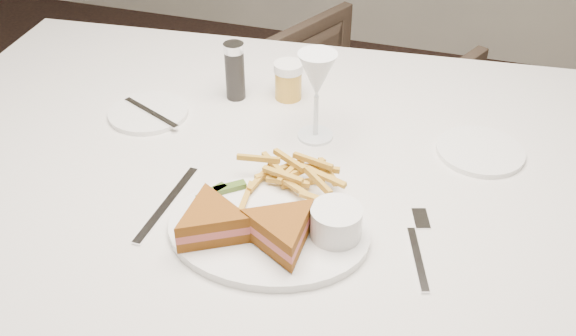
{
  "coord_description": "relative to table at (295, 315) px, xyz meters",
  "views": [
    {
      "loc": [
        0.45,
        -0.49,
        1.44
      ],
      "look_at": [
        0.19,
        0.33,
        0.8
      ],
      "focal_mm": 40.0,
      "sensor_mm": 36.0,
      "label": 1
    }
  ],
  "objects": [
    {
      "name": "chair_far",
      "position": [
        -0.08,
        0.97,
        -0.08
      ],
      "size": [
        0.75,
        0.74,
        0.6
      ],
      "primitive_type": "imported",
      "rotation": [
        0.0,
        0.0,
        2.72
      ],
      "color": "#45362A",
      "rests_on": "ground"
    },
    {
      "name": "table_setting",
      "position": [
        -0.01,
        -0.06,
        0.41
      ],
      "size": [
        0.81,
        0.59,
        0.18
      ],
      "color": "white",
      "rests_on": "table"
    },
    {
      "name": "table",
      "position": [
        0.0,
        0.0,
        0.0
      ],
      "size": [
        1.65,
        1.18,
        0.75
      ],
      "primitive_type": "cube",
      "rotation": [
        0.0,
        0.0,
        0.09
      ],
      "color": "silver",
      "rests_on": "ground"
    }
  ]
}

